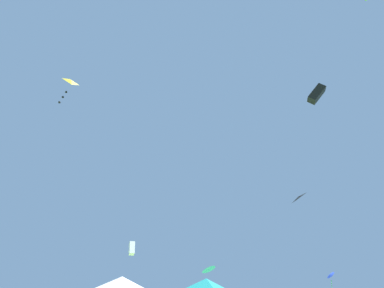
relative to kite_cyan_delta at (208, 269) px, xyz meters
The scene contains 6 objects.
kite_cyan_delta is the anchor object (origin of this frame).
kite_yellow_diamond 24.38m from the kite_cyan_delta, 119.28° to the right, with size 0.81×0.82×1.81m.
kite_black_box 22.81m from the kite_cyan_delta, 89.36° to the right, with size 1.06×0.76×1.05m.
kite_blue_delta 12.04m from the kite_cyan_delta, 51.32° to the right, with size 0.62×0.74×1.42m.
kite_white_box 10.72m from the kite_cyan_delta, 137.53° to the right, with size 0.50×0.72×1.07m.
kite_black_diamond 13.21m from the kite_cyan_delta, 70.31° to the right, with size 1.12×0.90×0.82m.
Camera 1 is at (-0.50, -4.12, 1.78)m, focal length 30.47 mm.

